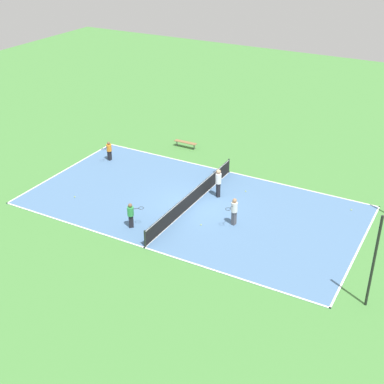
{
  "coord_description": "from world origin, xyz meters",
  "views": [
    {
      "loc": [
        24.45,
        13.48,
        15.81
      ],
      "look_at": [
        0.0,
        0.0,
        0.9
      ],
      "focal_mm": 50.0,
      "sensor_mm": 36.0,
      "label": 1
    }
  ],
  "objects": [
    {
      "name": "player_center_orange",
      "position": [
        -2.85,
        -8.22,
        0.8
      ],
      "size": [
        0.93,
        0.36,
        1.38
      ],
      "rotation": [
        0.0,
        0.0,
        6.28
      ],
      "color": "black",
      "rests_on": "court_surface"
    },
    {
      "name": "ground_plane",
      "position": [
        0.0,
        0.0,
        0.0
      ],
      "size": [
        80.0,
        80.0,
        0.0
      ],
      "primitive_type": "plane",
      "color": "#47843D"
    },
    {
      "name": "tennis_ball_far_baseline",
      "position": [
        -3.98,
        8.54,
        0.06
      ],
      "size": [
        0.07,
        0.07,
        0.07
      ],
      "primitive_type": "sphere",
      "color": "#CCE033",
      "rests_on": "court_surface"
    },
    {
      "name": "tennis_net",
      "position": [
        0.0,
        0.0,
        0.53
      ],
      "size": [
        10.29,
        0.1,
        0.99
      ],
      "color": "black",
      "rests_on": "court_surface"
    },
    {
      "name": "tennis_ball_midcourt",
      "position": [
        2.66,
        -6.79,
        0.06
      ],
      "size": [
        0.07,
        0.07,
        0.07
      ],
      "primitive_type": "sphere",
      "color": "#CCE033",
      "rests_on": "court_surface"
    },
    {
      "name": "player_far_green",
      "position": [
        3.82,
        -1.75,
        0.87
      ],
      "size": [
        0.87,
        0.92,
        1.5
      ],
      "rotation": [
        0.0,
        0.0,
        2.3
      ],
      "color": "black",
      "rests_on": "court_surface"
    },
    {
      "name": "tennis_ball_right_alley",
      "position": [
        1.8,
        1.57,
        0.06
      ],
      "size": [
        0.07,
        0.07,
        0.07
      ],
      "primitive_type": "sphere",
      "color": "#CCE033",
      "rests_on": "court_surface"
    },
    {
      "name": "fence_post_back_right",
      "position": [
        4.19,
        11.24,
        2.33
      ],
      "size": [
        0.12,
        0.12,
        4.65
      ],
      "color": "black",
      "rests_on": "ground_plane"
    },
    {
      "name": "player_far_white",
      "position": [
        0.82,
        3.13,
        0.97
      ],
      "size": [
        0.98,
        0.5,
        1.65
      ],
      "rotation": [
        0.0,
        0.0,
        6.1
      ],
      "color": "#4C4C51",
      "rests_on": "court_surface"
    },
    {
      "name": "court_surface",
      "position": [
        0.0,
        0.0,
        0.01
      ],
      "size": [
        10.49,
        19.92,
        0.02
      ],
      "color": "#4C729E",
      "rests_on": "ground_plane"
    },
    {
      "name": "tennis_ball_left_sideline",
      "position": [
        -3.11,
        2.14,
        0.06
      ],
      "size": [
        0.07,
        0.07,
        0.07
      ],
      "primitive_type": "sphere",
      "color": "#CCE033",
      "rests_on": "court_surface"
    },
    {
      "name": "player_near_white",
      "position": [
        -1.7,
        0.9,
        1.1
      ],
      "size": [
        0.89,
        0.89,
        1.85
      ],
      "rotation": [
        0.0,
        0.0,
        3.93
      ],
      "color": "black",
      "rests_on": "court_surface"
    },
    {
      "name": "bench",
      "position": [
        -7.4,
        -4.63,
        0.39
      ],
      "size": [
        0.36,
        1.77,
        0.45
      ],
      "rotation": [
        0.0,
        0.0,
        1.57
      ],
      "color": "olive",
      "rests_on": "ground_plane"
    }
  ]
}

